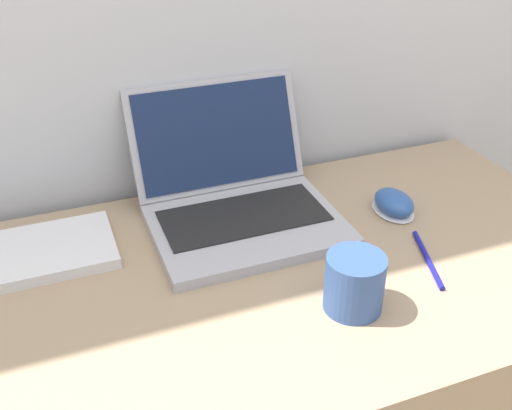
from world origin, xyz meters
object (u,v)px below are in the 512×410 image
computer_mouse (394,203)px  drink_cup (354,282)px  laptop (237,194)px  pen (428,259)px

computer_mouse → drink_cup: bearing=-134.0°
drink_cup → computer_mouse: bearing=46.0°
laptop → pen: size_ratio=2.23×
laptop → drink_cup: bearing=-76.3°
drink_cup → pen: (0.18, 0.06, -0.04)m
drink_cup → laptop: bearing=103.7°
laptop → drink_cup: laptop is taller
laptop → pen: 0.36m
computer_mouse → pen: (-0.03, -0.16, -0.01)m
laptop → drink_cup: 0.32m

